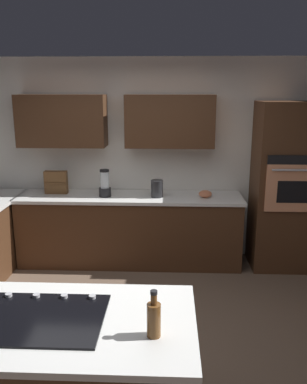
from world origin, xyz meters
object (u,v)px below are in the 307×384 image
mixing_bowl (205,194)px  second_bottle (154,318)px  cooktop (39,317)px  blender (105,185)px  wall_oven (287,187)px  spice_rack (56,182)px  kettle (157,189)px

mixing_bowl → second_bottle: (0.52, 2.93, 0.06)m
cooktop → blender: size_ratio=2.22×
blender → second_bottle: blender is taller
wall_oven → cooktop: bearing=52.2°
blender → spice_rack: size_ratio=1.17×
kettle → blender: bearing=-0.0°
mixing_bowl → kettle: size_ratio=0.77×
wall_oven → spice_rack: 2.90m
kettle → second_bottle: (-0.08, 2.93, -0.00)m
wall_oven → blender: (2.25, 0.04, 0.01)m
blender → second_bottle: (-0.73, 2.93, -0.04)m
kettle → second_bottle: 2.93m
blender → mixing_bowl: size_ratio=2.08×
spice_rack → second_bottle: (-1.38, 3.05, -0.04)m
kettle → second_bottle: size_ratio=0.79×
blender → spice_rack: 0.66m
cooktop → mixing_bowl: mixing_bowl is taller
wall_oven → kettle: bearing=1.4°
cooktop → blender: bearing=-88.8°
mixing_bowl → spice_rack: spice_rack is taller
cooktop → second_bottle: (-0.68, 0.14, 0.10)m
blender → spice_rack: blender is taller
spice_rack → kettle: 1.31m
spice_rack → kettle: (-1.30, 0.12, -0.04)m
second_bottle → blender: bearing=-75.9°
mixing_bowl → spice_rack: (1.90, -0.12, 0.10)m
second_bottle → spice_rack: bearing=-65.6°
wall_oven → blender: 2.25m
spice_rack → blender: bearing=169.2°
mixing_bowl → spice_rack: bearing=-3.7°
spice_rack → kettle: bearing=174.5°
spice_rack → second_bottle: bearing=114.4°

